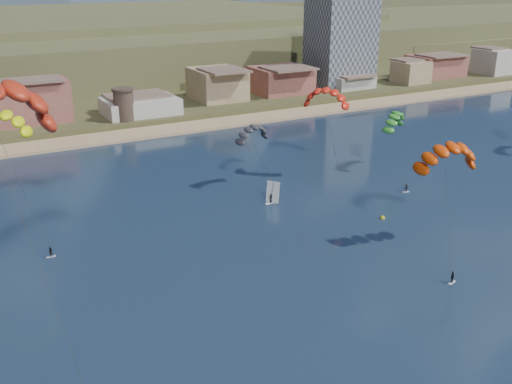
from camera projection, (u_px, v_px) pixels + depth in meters
ground at (404, 380)px, 60.03m from camera, size 2400.00×2400.00×0.00m
beach at (116, 136)px, 146.87m from camera, size 2200.00×12.00×0.90m
foothills at (84, 43)px, 257.44m from camera, size 940.00×210.00×18.00m
apartment_tower at (341, 38)px, 196.64m from camera, size 20.00×16.00×32.00m
watchtower at (124, 104)px, 153.48m from camera, size 5.82×5.82×8.60m
kitesurfer_orange at (448, 152)px, 85.00m from camera, size 13.66×13.74×19.18m
kitesurfer_green at (394, 118)px, 120.41m from camera, size 12.42×17.07×16.53m
distant_kite_dark at (252, 130)px, 110.06m from camera, size 8.31×6.46×14.25m
distant_kite_orange at (326, 94)px, 114.01m from camera, size 9.00×9.65×19.77m
windsurfer at (272, 196)px, 105.07m from camera, size 2.28×2.49×3.99m
buoy at (383, 218)px, 98.83m from camera, size 0.80×0.80×0.80m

